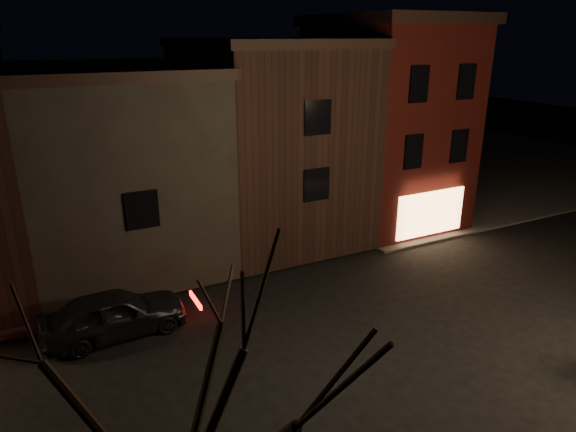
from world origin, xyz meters
name	(u,v)px	position (x,y,z in m)	size (l,w,h in m)	color
ground	(356,334)	(0.00, 0.00, 0.00)	(120.00, 120.00, 0.00)	black
sidewalk_far_right	(420,156)	(20.00, 20.00, 0.06)	(30.00, 30.00, 0.12)	#2D2B28
corner_building	(385,120)	(8.00, 9.47, 5.40)	(6.50, 8.50, 10.50)	#410D0B
row_building_a	(266,138)	(1.50, 10.50, 4.83)	(7.30, 10.30, 9.40)	black
row_building_b	(116,164)	(-5.75, 10.50, 4.33)	(7.80, 10.30, 8.40)	black
bare_tree_left	(161,391)	(-8.00, -7.00, 5.43)	(5.60, 5.60, 7.50)	black
parked_car_a	(114,314)	(-7.32, 3.69, 0.80)	(1.90, 4.72, 1.61)	black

